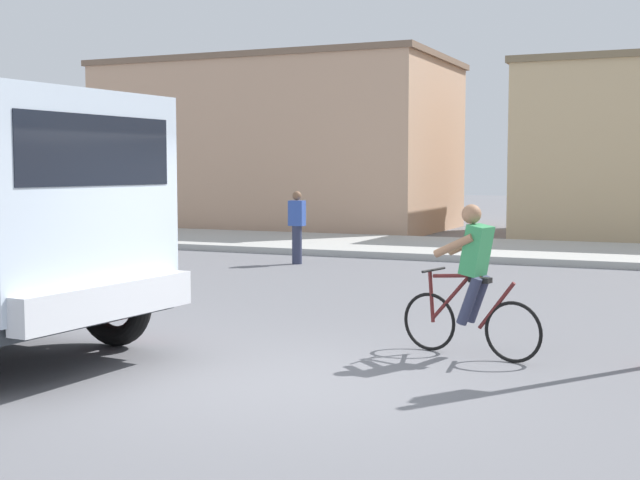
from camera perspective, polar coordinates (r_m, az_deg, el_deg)
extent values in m
plane|color=slate|center=(8.70, -1.99, -9.33)|extent=(120.00, 120.00, 0.00)
cube|color=#ADADA8|center=(21.91, 14.01, -0.73)|extent=(80.00, 5.00, 0.16)
cube|color=silver|center=(8.88, -13.79, -3.91)|extent=(0.44, 2.39, 0.36)
cube|color=black|center=(8.89, -14.70, 5.74)|extent=(0.30, 2.13, 0.70)
torus|color=black|center=(10.58, -13.45, -3.90)|extent=(1.12, 0.33, 1.10)
cylinder|color=red|center=(10.58, -13.45, -3.90)|extent=(0.52, 0.34, 0.50)
torus|color=black|center=(10.15, 7.23, -5.37)|extent=(0.67, 0.20, 0.68)
torus|color=black|center=(9.67, 12.64, -5.95)|extent=(0.67, 0.20, 0.68)
cylinder|color=#591E1E|center=(9.90, 9.01, -2.34)|extent=(0.59, 0.19, 0.09)
cylinder|color=#591E1E|center=(9.96, 8.68, -3.72)|extent=(0.50, 0.16, 0.57)
cylinder|color=#591E1E|center=(9.71, 11.58, -4.27)|extent=(0.44, 0.15, 0.57)
cylinder|color=#591E1E|center=(10.09, 7.37, -3.74)|extent=(0.10, 0.07, 0.59)
cylinder|color=black|center=(10.03, 7.52, -1.97)|extent=(0.15, 0.49, 0.03)
cube|color=black|center=(9.76, 10.54, -2.61)|extent=(0.26, 0.17, 0.06)
cube|color=#338C51|center=(9.75, 10.31, -0.67)|extent=(0.36, 0.38, 0.59)
sphere|color=#9E7051|center=(9.75, 9.98, 1.70)|extent=(0.22, 0.22, 0.22)
cylinder|color=#2D334C|center=(9.74, 9.83, -3.98)|extent=(0.32, 0.19, 0.57)
cylinder|color=#9E7051|center=(9.70, 8.83, -0.38)|extent=(0.50, 0.20, 0.29)
cylinder|color=#2D334C|center=(9.92, 10.37, -3.83)|extent=(0.32, 0.19, 0.57)
cylinder|color=#9E7051|center=(9.98, 9.71, -0.25)|extent=(0.50, 0.20, 0.29)
cylinder|color=#2D334C|center=(19.15, -1.53, -0.32)|extent=(0.22, 0.22, 0.85)
cube|color=#3351A8|center=(19.11, -1.53, 1.78)|extent=(0.34, 0.22, 0.56)
sphere|color=brown|center=(19.09, -1.54, 2.95)|extent=(0.20, 0.20, 0.20)
cube|color=tan|center=(31.00, -2.65, 6.05)|extent=(11.75, 6.68, 5.66)
cube|color=#775E4C|center=(31.21, -2.67, 11.44)|extent=(11.98, 6.81, 0.20)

